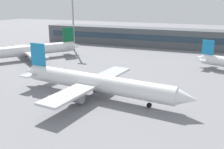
% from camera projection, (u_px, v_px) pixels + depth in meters
% --- Properties ---
extents(ground_plane, '(400.00, 400.00, 0.00)m').
position_uv_depth(ground_plane, '(93.00, 82.00, 73.45)').
color(ground_plane, gray).
extents(terminal_building, '(113.91, 12.13, 9.00)m').
position_uv_depth(terminal_building, '(150.00, 37.00, 130.55)').
color(terminal_building, '#4C5156').
rests_on(terminal_building, ground_plane).
extents(airplane_near, '(47.05, 32.98, 11.63)m').
position_uv_depth(airplane_near, '(97.00, 83.00, 61.61)').
color(airplane_near, white).
rests_on(airplane_near, ground_plane).
extents(airplane_mid, '(31.20, 39.64, 11.52)m').
position_uv_depth(airplane_mid, '(26.00, 51.00, 100.80)').
color(airplane_mid, white).
rests_on(airplane_mid, ground_plane).
extents(floodlight_tower_west, '(3.20, 0.80, 30.85)m').
position_uv_depth(floodlight_tower_west, '(73.00, 12.00, 115.08)').
color(floodlight_tower_west, gray).
rests_on(floodlight_tower_west, ground_plane).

